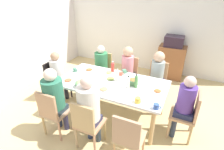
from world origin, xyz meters
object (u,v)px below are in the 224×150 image
object	(u,v)px
person_1	(157,73)
person_3	(58,73)
person_4	(127,68)
bottle_1	(136,81)
chair_4	(128,74)
cup_4	(156,106)
chair_3	(56,79)
chair_1	(157,80)
plate_2	(158,91)
person_0	(101,64)
cup_5	(75,70)
microwave	(174,41)
plate_4	(109,73)
bottle_2	(113,67)
chair_0	(103,69)
plate_5	(104,90)
side_cabinet	(171,62)
cup_2	(88,82)
bowl_0	(133,81)
dining_table	(112,86)
bottle_3	(117,76)
bowl_1	(82,84)
cup_1	(138,100)
plate_3	(68,81)
cup_0	(124,71)
plate_0	(89,70)
person_6	(89,106)
bottle_0	(128,82)
chair_6	(87,123)
plate_1	(111,79)
chair_5	(128,137)
chair_7	(188,113)
cup_3	(121,74)
person_7	(184,103)

from	to	relation	value
person_1	person_3	distance (m)	2.11
person_4	bottle_1	xyz separation A→B (m)	(0.46, -0.79, 0.16)
chair_4	cup_4	distance (m)	1.65
chair_3	chair_1	bearing A→B (deg)	23.73
chair_1	plate_2	world-z (taller)	chair_1
person_0	bottle_1	bearing A→B (deg)	-35.33
person_1	cup_5	world-z (taller)	person_1
microwave	bottle_1	bearing A→B (deg)	-98.15
plate_4	bottle_2	bearing A→B (deg)	72.85
chair_0	plate_5	distance (m)	1.40
chair_3	cup_4	size ratio (longest dim) A/B	7.84
bottle_1	side_cabinet	bearing A→B (deg)	81.85
person_4	cup_2	world-z (taller)	person_4
bowl_0	cup_4	size ratio (longest dim) A/B	1.53
dining_table	chair_1	size ratio (longest dim) A/B	2.22
plate_2	chair_1	bearing A→B (deg)	101.22
cup_5	bottle_3	world-z (taller)	bottle_3
person_1	bowl_1	size ratio (longest dim) A/B	5.16
cup_1	plate_5	bearing A→B (deg)	171.73
plate_4	plate_3	bearing A→B (deg)	-132.35
person_4	plate_4	distance (m)	0.56
person_0	bowl_1	world-z (taller)	person_0
plate_3	cup_0	bearing A→B (deg)	42.96
person_0	chair_1	size ratio (longest dim) A/B	1.26
plate_0	cup_4	xyz separation A→B (m)	(1.56, -0.68, 0.03)
person_6	cup_5	xyz separation A→B (m)	(-0.88, 0.88, 0.03)
plate_4	bowl_0	bearing A→B (deg)	-18.51
cup_0	bottle_0	bearing A→B (deg)	-62.28
person_1	person_6	xyz separation A→B (m)	(-0.66, -1.61, 0.05)
plate_2	side_cabinet	xyz separation A→B (m)	(-0.07, 2.19, -0.32)
chair_6	plate_1	size ratio (longest dim) A/B	3.47
bowl_1	bottle_1	bearing A→B (deg)	23.20
cup_1	side_cabinet	size ratio (longest dim) A/B	0.14
chair_5	cup_5	size ratio (longest dim) A/B	8.20
chair_6	chair_7	world-z (taller)	same
person_1	cup_2	distance (m)	1.47
plate_1	cup_2	bearing A→B (deg)	-135.74
chair_4	bowl_1	distance (m)	1.36
cup_0	cup_1	size ratio (longest dim) A/B	0.94
person_4	plate_0	bearing A→B (deg)	-138.66
chair_3	chair_7	size ratio (longest dim) A/B	1.00
bowl_1	cup_2	size ratio (longest dim) A/B	1.85
chair_6	plate_3	distance (m)	0.99
person_4	cup_3	xyz separation A→B (m)	(0.04, -0.48, 0.07)
person_0	plate_0	xyz separation A→B (m)	(0.02, -0.56, 0.09)
chair_4	plate_4	world-z (taller)	chair_4
person_7	cup_4	distance (m)	0.59
chair_6	plate_2	world-z (taller)	chair_6
person_0	chair_6	xyz separation A→B (m)	(0.66, -1.70, -0.17)
person_1	plate_2	distance (m)	0.81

